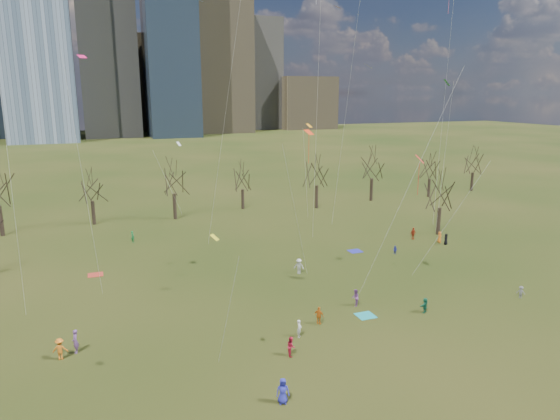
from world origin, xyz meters
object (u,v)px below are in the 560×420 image
object	(u,v)px
person_1	(299,328)
person_4	(319,316)
person_2	(291,346)
blanket_crimson	(95,275)
blanket_teal	(366,316)
blanket_navy	(355,251)
person_0	(283,391)

from	to	relation	value
person_1	person_4	world-z (taller)	person_4
person_2	person_4	distance (m)	5.81
blanket_crimson	person_2	distance (m)	27.11
blanket_teal	blanket_navy	size ratio (longest dim) A/B	1.00
blanket_crimson	person_1	xyz separation A→B (m)	(15.24, -20.99, 0.72)
blanket_crimson	person_0	world-z (taller)	person_0
blanket_crimson	person_2	size ratio (longest dim) A/B	1.04
person_1	blanket_crimson	bearing A→B (deg)	68.05
person_1	person_2	distance (m)	3.05
blanket_navy	person_0	world-z (taller)	person_0
blanket_teal	person_4	size ratio (longest dim) A/B	1.01
blanket_teal	blanket_navy	bearing A→B (deg)	63.61
person_0	person_1	xyz separation A→B (m)	(4.46, 7.83, -0.12)
blanket_navy	person_2	size ratio (longest dim) A/B	1.04
blanket_crimson	person_1	world-z (taller)	person_1
blanket_teal	person_2	world-z (taller)	person_2
blanket_teal	person_2	distance (m)	9.71
blanket_teal	blanket_crimson	size ratio (longest dim) A/B	1.00
blanket_navy	blanket_crimson	xyz separation A→B (m)	(-30.62, 2.73, 0.00)
blanket_crimson	person_0	distance (m)	30.78
blanket_crimson	person_4	distance (m)	26.35
blanket_teal	person_0	xyz separation A→B (m)	(-11.53, -9.35, 0.85)
person_2	person_4	xyz separation A→B (m)	(4.21, 4.00, 0.03)
person_0	person_4	distance (m)	11.62
blanket_crimson	person_4	xyz separation A→B (m)	(17.71, -19.49, 0.78)
blanket_navy	blanket_crimson	size ratio (longest dim) A/B	1.00
blanket_crimson	blanket_teal	bearing A→B (deg)	-41.13
blanket_crimson	person_0	xyz separation A→B (m)	(10.77, -28.82, 0.85)
person_1	blanket_teal	bearing A→B (deg)	-45.85
blanket_navy	person_0	xyz separation A→B (m)	(-19.85, -26.10, 0.85)
blanket_crimson	person_0	size ratio (longest dim) A/B	0.93
person_0	person_4	xyz separation A→B (m)	(6.94, 9.33, -0.07)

